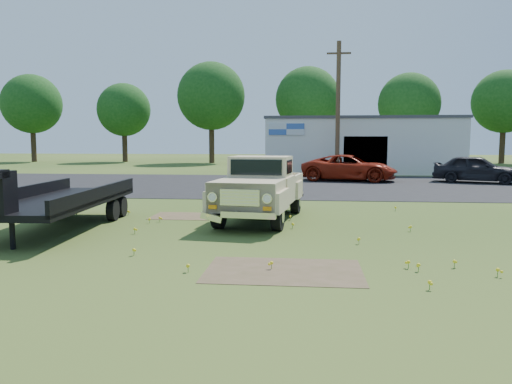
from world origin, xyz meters
TOP-DOWN VIEW (x-y plane):
  - ground at (0.00, 0.00)m, footprint 140.00×140.00m
  - asphalt_lot at (0.00, 15.00)m, footprint 90.00×14.00m
  - dirt_patch_a at (1.50, -3.00)m, footprint 3.00×2.00m
  - dirt_patch_b at (-2.00, 3.50)m, footprint 2.20×1.60m
  - commercial_building at (6.00, 26.99)m, footprint 14.20×8.20m
  - utility_pole_mid at (4.00, 22.00)m, footprint 1.60×0.30m
  - treeline_a at (-28.00, 40.00)m, footprint 6.40×6.40m
  - treeline_b at (-18.00, 41.00)m, footprint 5.76×5.76m
  - treeline_c at (-8.00, 39.50)m, footprint 7.04×7.04m
  - treeline_d at (2.00, 40.50)m, footprint 6.72×6.72m
  - treeline_e at (12.00, 39.00)m, footprint 6.08×6.08m
  - treeline_f at (22.00, 41.50)m, footprint 6.40×6.40m
  - vintage_pickup_truck at (0.51, 2.99)m, footprint 2.82×5.74m
  - flatbed_trailer at (-4.94, 0.88)m, footprint 2.67×6.97m
  - red_pickup at (4.48, 17.95)m, footprint 6.01×3.65m
  - dark_sedan at (11.64, 17.39)m, footprint 5.03×3.42m

SIDE VIEW (x-z plane):
  - ground at x=0.00m, z-range 0.00..0.00m
  - asphalt_lot at x=0.00m, z-range -0.01..0.01m
  - dirt_patch_a at x=1.50m, z-range -0.01..0.01m
  - dirt_patch_b at x=-2.00m, z-range -0.01..0.01m
  - red_pickup at x=4.48m, z-range 0.00..1.56m
  - dark_sedan at x=11.64m, z-range 0.00..1.59m
  - flatbed_trailer at x=-4.94m, z-range 0.00..1.87m
  - vintage_pickup_truck at x=0.51m, z-range 0.00..2.00m
  - commercial_building at x=6.00m, z-range 0.03..4.18m
  - utility_pole_mid at x=4.00m, z-range 0.10..9.10m
  - treeline_b at x=-18.00m, z-range 1.38..9.95m
  - treeline_e at x=12.00m, z-range 1.46..10.51m
  - treeline_a at x=-28.00m, z-range 1.54..11.06m
  - treeline_f at x=22.00m, z-range 1.54..11.06m
  - treeline_d at x=2.00m, z-range 1.62..11.62m
  - treeline_c at x=-8.00m, z-range 1.70..12.17m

